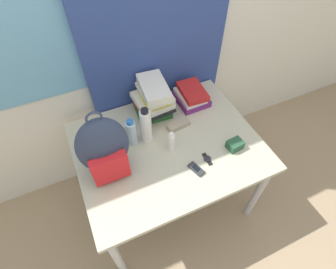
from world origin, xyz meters
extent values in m
plane|color=#9E8466|center=(0.00, 0.00, 0.00)|extent=(12.00, 12.00, 0.00)
cube|color=silver|center=(0.00, 0.97, 1.25)|extent=(6.00, 0.05, 2.50)
cube|color=#66A3C6|center=(-0.45, 0.94, 1.30)|extent=(1.10, 0.01, 0.80)
cube|color=navy|center=(0.14, 0.92, 1.25)|extent=(0.96, 0.04, 2.50)
cube|color=#B7B299|center=(0.00, 0.44, 0.69)|extent=(1.13, 0.89, 0.03)
cylinder|color=#B2B2B7|center=(-0.51, 0.06, 0.34)|extent=(0.05, 0.05, 0.67)
cylinder|color=#B2B2B7|center=(0.51, 0.06, 0.34)|extent=(0.05, 0.05, 0.67)
cylinder|color=#B2B2B7|center=(-0.51, 0.83, 0.34)|extent=(0.05, 0.05, 0.67)
cylinder|color=#B2B2B7|center=(0.51, 0.83, 0.34)|extent=(0.05, 0.05, 0.67)
ellipsoid|color=#2D3851|center=(-0.38, 0.44, 0.90)|extent=(0.28, 0.15, 0.40)
cube|color=red|center=(-0.38, 0.34, 0.82)|extent=(0.20, 0.05, 0.18)
torus|color=#2D3851|center=(-0.38, 0.44, 1.12)|extent=(0.08, 0.01, 0.08)
cube|color=#1E5623|center=(0.02, 0.74, 0.72)|extent=(0.23, 0.22, 0.05)
cube|color=red|center=(0.03, 0.74, 0.76)|extent=(0.22, 0.23, 0.02)
cube|color=black|center=(0.04, 0.74, 0.78)|extent=(0.20, 0.28, 0.02)
cube|color=silver|center=(0.02, 0.74, 0.82)|extent=(0.24, 0.27, 0.04)
cube|color=yellow|center=(0.03, 0.74, 0.85)|extent=(0.17, 0.23, 0.04)
cube|color=silver|center=(0.04, 0.74, 0.89)|extent=(0.18, 0.26, 0.03)
cube|color=silver|center=(0.03, 0.73, 0.93)|extent=(0.18, 0.29, 0.05)
cube|color=#6B2370|center=(0.31, 0.73, 0.72)|extent=(0.21, 0.23, 0.05)
cube|color=silver|center=(0.30, 0.73, 0.76)|extent=(0.16, 0.22, 0.03)
cube|color=red|center=(0.32, 0.73, 0.79)|extent=(0.17, 0.24, 0.04)
cylinder|color=silver|center=(-0.19, 0.55, 0.79)|extent=(0.06, 0.06, 0.18)
cylinder|color=#286BB7|center=(-0.19, 0.55, 0.89)|extent=(0.04, 0.04, 0.02)
cylinder|color=white|center=(-0.10, 0.54, 0.82)|extent=(0.07, 0.07, 0.24)
cylinder|color=black|center=(-0.10, 0.54, 0.95)|extent=(0.04, 0.04, 0.02)
cylinder|color=white|center=(0.01, 0.41, 0.76)|extent=(0.04, 0.04, 0.12)
cylinder|color=white|center=(0.01, 0.41, 0.83)|extent=(0.03, 0.03, 0.02)
cube|color=#2D2D33|center=(0.07, 0.21, 0.71)|extent=(0.07, 0.11, 0.02)
cube|color=black|center=(0.07, 0.21, 0.72)|extent=(0.04, 0.05, 0.00)
cube|color=gray|center=(0.12, 0.55, 0.72)|extent=(0.16, 0.07, 0.04)
cube|color=#234C33|center=(0.36, 0.26, 0.73)|extent=(0.10, 0.08, 0.05)
cube|color=black|center=(0.17, 0.25, 0.70)|extent=(0.03, 0.09, 0.00)
cylinder|color=#232328|center=(0.17, 0.25, 0.71)|extent=(0.04, 0.04, 0.01)
camera|label=1|loc=(-0.41, -0.46, 2.00)|focal=28.00mm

